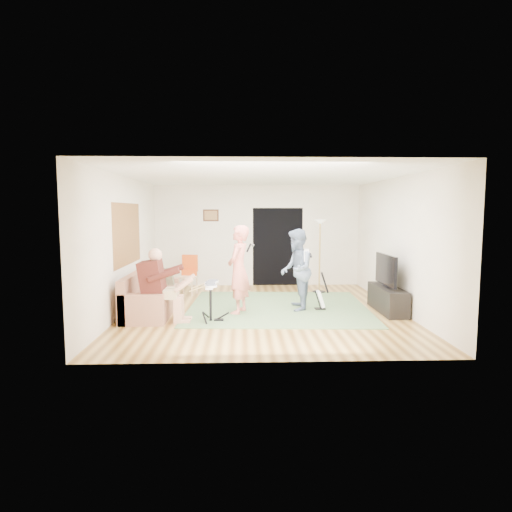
{
  "coord_description": "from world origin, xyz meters",
  "views": [
    {
      "loc": [
        -0.43,
        -8.53,
        2.01
      ],
      "look_at": [
        -0.13,
        0.3,
        1.08
      ],
      "focal_mm": 30.0,
      "sensor_mm": 36.0,
      "label": 1
    }
  ],
  "objects_px": {
    "dining_chair": "(188,281)",
    "television": "(386,270)",
    "torchiere_lamp": "(320,243)",
    "guitarist": "(296,270)",
    "singer": "(239,270)",
    "sofa": "(147,300)",
    "tv_cabinet": "(387,299)",
    "drum_kit": "(211,304)",
    "guitar_spare": "(321,299)"
  },
  "relations": [
    {
      "from": "dining_chair",
      "to": "television",
      "type": "relative_size",
      "value": 0.86
    },
    {
      "from": "torchiere_lamp",
      "to": "dining_chair",
      "type": "height_order",
      "value": "torchiere_lamp"
    },
    {
      "from": "guitarist",
      "to": "dining_chair",
      "type": "bearing_deg",
      "value": -120.47
    },
    {
      "from": "singer",
      "to": "television",
      "type": "height_order",
      "value": "singer"
    },
    {
      "from": "sofa",
      "to": "dining_chair",
      "type": "distance_m",
      "value": 2.01
    },
    {
      "from": "tv_cabinet",
      "to": "television",
      "type": "bearing_deg",
      "value": 180.0
    },
    {
      "from": "drum_kit",
      "to": "torchiere_lamp",
      "type": "height_order",
      "value": "torchiere_lamp"
    },
    {
      "from": "torchiere_lamp",
      "to": "tv_cabinet",
      "type": "distance_m",
      "value": 2.49
    },
    {
      "from": "guitarist",
      "to": "guitar_spare",
      "type": "height_order",
      "value": "guitarist"
    },
    {
      "from": "guitar_spare",
      "to": "dining_chair",
      "type": "height_order",
      "value": "dining_chair"
    },
    {
      "from": "television",
      "to": "dining_chair",
      "type": "bearing_deg",
      "value": 155.35
    },
    {
      "from": "guitar_spare",
      "to": "dining_chair",
      "type": "xyz_separation_m",
      "value": [
        -2.92,
        1.73,
        0.12
      ]
    },
    {
      "from": "tv_cabinet",
      "to": "guitar_spare",
      "type": "bearing_deg",
      "value": 171.67
    },
    {
      "from": "drum_kit",
      "to": "dining_chair",
      "type": "height_order",
      "value": "dining_chair"
    },
    {
      "from": "guitar_spare",
      "to": "singer",
      "type": "bearing_deg",
      "value": -171.88
    },
    {
      "from": "sofa",
      "to": "television",
      "type": "xyz_separation_m",
      "value": [
        4.74,
        0.01,
        0.58
      ]
    },
    {
      "from": "tv_cabinet",
      "to": "television",
      "type": "distance_m",
      "value": 0.6
    },
    {
      "from": "drum_kit",
      "to": "dining_chair",
      "type": "xyz_separation_m",
      "value": [
        -0.74,
        2.59,
        0.02
      ]
    },
    {
      "from": "guitar_spare",
      "to": "sofa",
      "type": "bearing_deg",
      "value": -176.6
    },
    {
      "from": "torchiere_lamp",
      "to": "drum_kit",
      "type": "bearing_deg",
      "value": -132.54
    },
    {
      "from": "singer",
      "to": "guitarist",
      "type": "height_order",
      "value": "singer"
    },
    {
      "from": "singer",
      "to": "television",
      "type": "bearing_deg",
      "value": 109.44
    },
    {
      "from": "guitarist",
      "to": "drum_kit",
      "type": "bearing_deg",
      "value": -57.88
    },
    {
      "from": "dining_chair",
      "to": "tv_cabinet",
      "type": "bearing_deg",
      "value": -10.59
    },
    {
      "from": "guitar_spare",
      "to": "tv_cabinet",
      "type": "bearing_deg",
      "value": -8.33
    },
    {
      "from": "guitarist",
      "to": "tv_cabinet",
      "type": "height_order",
      "value": "guitarist"
    },
    {
      "from": "guitarist",
      "to": "tv_cabinet",
      "type": "relative_size",
      "value": 1.18
    },
    {
      "from": "sofa",
      "to": "singer",
      "type": "height_order",
      "value": "singer"
    },
    {
      "from": "drum_kit",
      "to": "dining_chair",
      "type": "relative_size",
      "value": 0.77
    },
    {
      "from": "dining_chair",
      "to": "torchiere_lamp",
      "type": "bearing_deg",
      "value": 16.13
    },
    {
      "from": "torchiere_lamp",
      "to": "television",
      "type": "xyz_separation_m",
      "value": [
        0.96,
        -2.05,
        -0.39
      ]
    },
    {
      "from": "singer",
      "to": "sofa",
      "type": "bearing_deg",
      "value": -72.49
    },
    {
      "from": "singer",
      "to": "tv_cabinet",
      "type": "xyz_separation_m",
      "value": [
        2.99,
        0.05,
        -0.62
      ]
    },
    {
      "from": "singer",
      "to": "tv_cabinet",
      "type": "height_order",
      "value": "singer"
    },
    {
      "from": "dining_chair",
      "to": "sofa",
      "type": "bearing_deg",
      "value": -92.09
    },
    {
      "from": "guitarist",
      "to": "torchiere_lamp",
      "type": "bearing_deg",
      "value": 161.42
    },
    {
      "from": "dining_chair",
      "to": "drum_kit",
      "type": "bearing_deg",
      "value": -60.28
    },
    {
      "from": "guitar_spare",
      "to": "dining_chair",
      "type": "distance_m",
      "value": 3.4
    },
    {
      "from": "torchiere_lamp",
      "to": "tv_cabinet",
      "type": "bearing_deg",
      "value": -63.85
    },
    {
      "from": "drum_kit",
      "to": "guitarist",
      "type": "height_order",
      "value": "guitarist"
    },
    {
      "from": "drum_kit",
      "to": "television",
      "type": "relative_size",
      "value": 0.67
    },
    {
      "from": "sofa",
      "to": "singer",
      "type": "relative_size",
      "value": 1.14
    },
    {
      "from": "guitarist",
      "to": "torchiere_lamp",
      "type": "xyz_separation_m",
      "value": [
        0.81,
        1.86,
        0.41
      ]
    },
    {
      "from": "tv_cabinet",
      "to": "sofa",
      "type": "bearing_deg",
      "value": -179.84
    },
    {
      "from": "drum_kit",
      "to": "singer",
      "type": "bearing_deg",
      "value": 50.37
    },
    {
      "from": "guitar_spare",
      "to": "torchiere_lamp",
      "type": "distance_m",
      "value": 2.14
    },
    {
      "from": "drum_kit",
      "to": "dining_chair",
      "type": "distance_m",
      "value": 2.69
    },
    {
      "from": "guitarist",
      "to": "guitar_spare",
      "type": "relative_size",
      "value": 2.12
    },
    {
      "from": "sofa",
      "to": "drum_kit",
      "type": "relative_size",
      "value": 2.68
    },
    {
      "from": "guitar_spare",
      "to": "dining_chair",
      "type": "bearing_deg",
      "value": 149.39
    }
  ]
}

